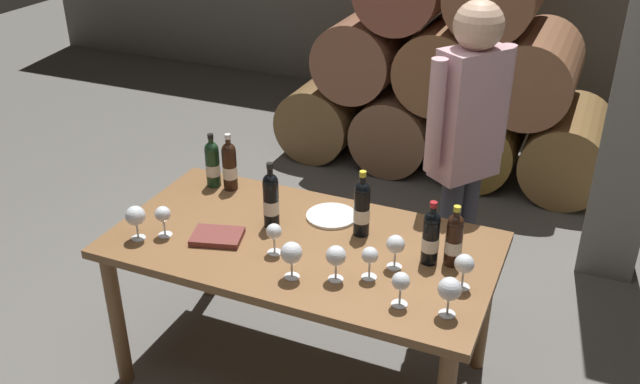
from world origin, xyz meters
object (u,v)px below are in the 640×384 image
at_px(wine_glass_6, 450,290).
at_px(wine_bottle_5, 431,236).
at_px(dining_table, 302,259).
at_px(wine_glass_0, 464,265).
at_px(wine_glass_4, 135,216).
at_px(wine_glass_1, 291,254).
at_px(tasting_notebook, 217,237).
at_px(wine_glass_9, 163,215).
at_px(serving_plate, 331,216).
at_px(wine_bottle_4, 454,239).
at_px(wine_glass_8, 336,257).
at_px(wine_bottle_3, 271,200).
at_px(wine_glass_3, 370,257).
at_px(sommelier_presenting, 466,139).
at_px(wine_bottle_0, 213,163).
at_px(wine_glass_7, 396,245).
at_px(wine_bottle_1, 362,208).
at_px(wine_glass_5, 401,283).
at_px(wine_glass_2, 274,233).
at_px(wine_bottle_2, 230,166).

bearing_deg(wine_glass_6, wine_bottle_5, 116.46).
xyz_separation_m(dining_table, wine_glass_0, (0.73, -0.06, 0.20)).
relative_size(dining_table, wine_glass_4, 10.46).
relative_size(wine_glass_1, tasting_notebook, 0.74).
xyz_separation_m(wine_bottle_5, wine_glass_9, (-1.15, -0.26, -0.02)).
bearing_deg(wine_glass_4, serving_plate, 35.69).
relative_size(wine_bottle_4, wine_glass_0, 1.79).
xyz_separation_m(wine_glass_0, wine_glass_8, (-0.48, -0.15, 0.00)).
relative_size(wine_bottle_3, wine_glass_8, 2.02).
height_order(wine_glass_1, wine_glass_9, wine_glass_1).
bearing_deg(wine_glass_3, wine_glass_0, 12.76).
distance_m(wine_glass_8, tasting_notebook, 0.61).
bearing_deg(sommelier_presenting, tasting_notebook, -135.21).
distance_m(wine_bottle_5, wine_glass_8, 0.42).
relative_size(wine_bottle_5, sommelier_presenting, 0.17).
height_order(wine_bottle_0, wine_glass_0, wine_bottle_0).
bearing_deg(wine_glass_7, tasting_notebook, -172.75).
relative_size(wine_glass_8, serving_plate, 0.66).
distance_m(wine_glass_3, wine_glass_4, 1.05).
relative_size(wine_bottle_5, wine_glass_7, 1.89).
bearing_deg(wine_glass_7, wine_glass_1, -147.11).
relative_size(wine_bottle_1, wine_glass_5, 2.15).
relative_size(wine_glass_4, tasting_notebook, 0.74).
xyz_separation_m(wine_bottle_0, wine_glass_8, (0.89, -0.53, -0.01)).
bearing_deg(wine_bottle_1, sommelier_presenting, 61.42).
xyz_separation_m(wine_glass_4, wine_glass_7, (1.12, 0.24, -0.01)).
distance_m(wine_glass_1, sommelier_presenting, 1.13).
relative_size(dining_table, wine_bottle_4, 6.19).
bearing_deg(wine_glass_3, wine_glass_4, -173.34).
relative_size(wine_bottle_0, serving_plate, 1.18).
bearing_deg(wine_glass_7, wine_glass_3, -122.15).
bearing_deg(wine_glass_6, wine_glass_2, 171.00).
bearing_deg(sommelier_presenting, wine_glass_9, -139.84).
bearing_deg(sommelier_presenting, wine_glass_1, -114.34).
distance_m(wine_bottle_0, sommelier_presenting, 1.26).
distance_m(wine_bottle_3, wine_bottle_4, 0.84).
bearing_deg(wine_glass_2, serving_plate, 74.20).
height_order(wine_glass_1, serving_plate, wine_glass_1).
bearing_deg(wine_bottle_2, wine_bottle_1, -11.35).
height_order(wine_bottle_1, wine_glass_8, wine_bottle_1).
distance_m(wine_bottle_4, wine_glass_2, 0.75).
bearing_deg(wine_glass_2, dining_table, 62.48).
bearing_deg(wine_glass_9, wine_bottle_2, 84.99).
relative_size(wine_bottle_0, wine_glass_3, 1.97).
distance_m(wine_bottle_4, wine_bottle_5, 0.10).
bearing_deg(wine_glass_6, dining_table, 160.28).
bearing_deg(wine_glass_0, wine_glass_3, -167.24).
bearing_deg(wine_glass_1, wine_glass_5, -0.35).
xyz_separation_m(wine_glass_1, wine_glass_9, (-0.66, 0.07, -0.01)).
distance_m(wine_glass_1, wine_glass_6, 0.64).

